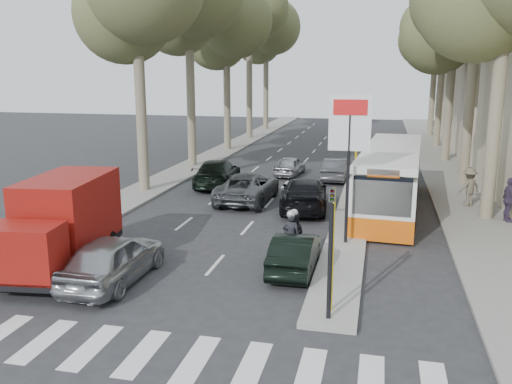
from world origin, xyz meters
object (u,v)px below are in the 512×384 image
red_truck (62,222)px  city_bus (391,177)px  dark_hatchback (295,252)px  motorcycle (292,236)px  silver_hatchback (113,259)px

red_truck → city_bus: size_ratio=0.51×
dark_hatchback → red_truck: (-7.47, -1.50, 0.96)m
dark_hatchback → red_truck: red_truck is taller
red_truck → motorcycle: bearing=13.3°
silver_hatchback → motorcycle: size_ratio=2.13×
city_bus → red_truck: bearing=-131.1°
silver_hatchback → red_truck: (-2.17, 0.76, 0.81)m
dark_hatchback → city_bus: city_bus is taller
red_truck → city_bus: bearing=38.1°
red_truck → city_bus: 14.88m
silver_hatchback → city_bus: size_ratio=0.39×
dark_hatchback → city_bus: (3.10, 8.98, 0.94)m
silver_hatchback → red_truck: red_truck is taller
red_truck → city_bus: red_truck is taller
motorcycle → silver_hatchback: bearing=-140.1°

